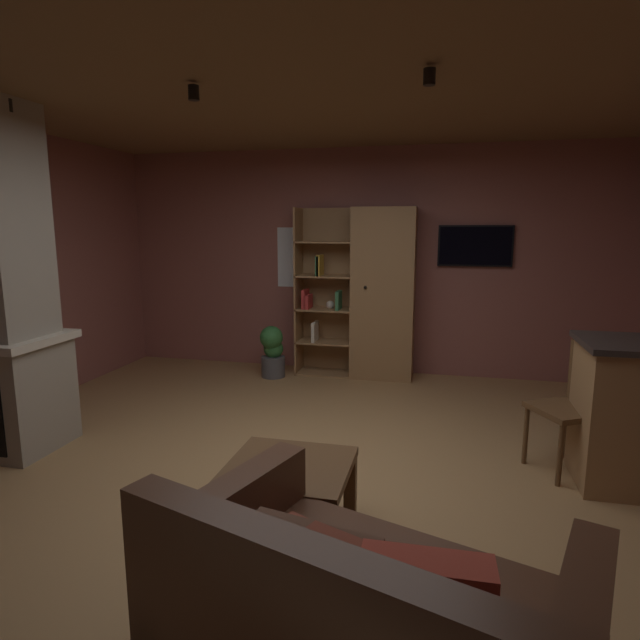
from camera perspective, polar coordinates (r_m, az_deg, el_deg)
floor at (r=3.92m, az=-1.39°, el=-16.47°), size 6.01×5.71×0.02m
wall_back at (r=6.35m, az=5.14°, el=6.24°), size 6.13×0.06×2.64m
ceiling at (r=3.62m, az=-1.59°, el=24.62°), size 6.01×5.71×0.02m
window_pane_back at (r=6.46m, az=-1.24°, el=6.75°), size 0.78×0.01×0.72m
bookshelf_cabinet at (r=6.10m, az=5.92°, el=2.74°), size 1.36×0.41×1.95m
leather_couch at (r=2.21m, az=4.87°, el=-30.57°), size 1.72×1.38×0.84m
coffee_table at (r=3.11m, az=-3.39°, el=-16.67°), size 0.69×0.65×0.43m
table_book_0 at (r=3.07m, az=-3.59°, el=-15.06°), size 0.15×0.13×0.03m
dining_chair at (r=4.21m, az=25.93°, el=-7.74°), size 0.57×0.57×0.92m
potted_floor_plant at (r=6.19m, az=-5.14°, el=-3.35°), size 0.28×0.30×0.61m
wall_mounted_tv at (r=6.23m, az=16.39°, el=7.68°), size 0.81×0.06×0.46m
track_light_spot_0 at (r=4.54m, az=-30.67°, el=19.27°), size 0.07×0.07×0.09m
track_light_spot_1 at (r=3.72m, az=-13.47°, el=22.73°), size 0.07×0.07×0.09m
track_light_spot_2 at (r=3.34m, az=11.72°, el=24.30°), size 0.07×0.07×0.09m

